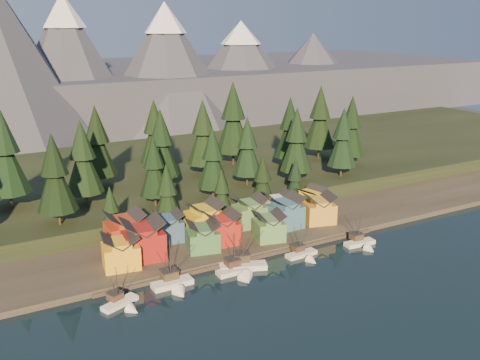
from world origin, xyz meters
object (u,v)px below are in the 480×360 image
boat_1 (174,278)px  boat_3 (244,263)px  boat_2 (238,266)px  house_front_0 (121,250)px  house_back_1 (168,226)px  boat_4 (304,251)px  boat_6 (362,239)px  boat_0 (122,299)px  house_back_0 (125,230)px  house_front_1 (143,238)px

boat_1 → boat_3: boat_3 is taller
boat_2 → house_front_0: 28.53m
house_back_1 → boat_2: bearing=-65.2°
boat_4 → house_front_0: house_front_0 is taller
boat_1 → boat_6: boat_1 is taller
boat_0 → boat_2: size_ratio=0.86×
boat_1 → house_back_0: size_ratio=1.25×
boat_4 → house_back_0: 46.73m
boat_3 → boat_6: size_ratio=1.19×
boat_1 → boat_4: size_ratio=1.26×
house_front_1 → boat_4: bearing=-19.3°
boat_6 → house_back_1: boat_6 is taller
house_front_0 → boat_6: bearing=-6.3°
house_front_0 → house_front_1: bearing=29.2°
boat_6 → boat_3: bearing=-179.9°
house_back_0 → boat_0: bearing=-109.7°
boat_2 → boat_4: boat_2 is taller
boat_1 → house_back_1: (7.79, 23.10, 3.18)m
boat_4 → house_back_0: (-39.87, 23.85, 4.97)m
boat_3 → boat_4: 17.53m
boat_2 → house_back_0: size_ratio=1.13×
boat_2 → boat_3: 2.29m
boat_6 → house_front_0: (-61.96, 15.86, 3.86)m
boat_1 → boat_3: (18.21, -0.38, -0.19)m
house_front_1 → house_back_0: (-2.30, 7.30, -0.05)m
house_back_0 → boat_2: bearing=-51.1°
boat_1 → boat_2: bearing=-4.4°
boat_6 → house_back_1: (-45.94, 25.62, 3.63)m
boat_0 → boat_2: bearing=-19.3°
house_front_0 → boat_0: bearing=-98.2°
boat_2 → boat_6: (37.67, -1.38, -0.08)m
boat_6 → house_front_0: house_front_0 is taller
boat_4 → house_back_1: house_back_1 is taller
boat_2 → house_front_1: size_ratio=1.08×
house_front_1 → boat_3: bearing=-34.4°
house_front_1 → house_back_1: size_ratio=1.32×
boat_6 → house_back_0: size_ratio=1.06×
house_front_0 → house_back_0: (4.09, 9.76, 0.89)m
house_back_1 → boat_6: bearing=-23.2°
boat_0 → house_back_0: size_ratio=0.97×
house_front_0 → boat_3: bearing=-19.4°
boat_3 → boat_0: bearing=-156.0°
house_front_1 → boat_2: bearing=-38.9°
boat_4 → boat_2: bearing=178.6°
house_back_0 → boat_4: bearing=-31.8°
boat_2 → house_front_1: house_front_1 is taller
boat_1 → boat_3: 18.21m
boat_4 → house_front_0: size_ratio=1.06×
boat_4 → house_back_0: house_back_0 is taller
house_front_1 → house_back_1: bearing=41.6°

